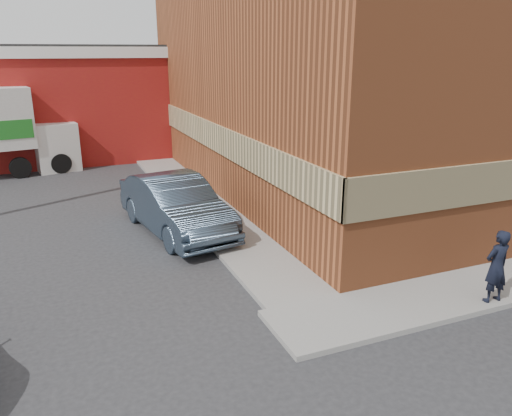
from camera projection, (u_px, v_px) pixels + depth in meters
name	position (u px, v px, depth m)	size (l,w,h in m)	color
ground	(279.00, 311.00, 10.68)	(90.00, 90.00, 0.00)	#28282B
brick_building	(376.00, 67.00, 20.29)	(14.25, 18.25, 9.36)	#9B4D28
sidewalk_west	(193.00, 197.00, 18.81)	(1.80, 18.00, 0.12)	gray
warehouse	(6.00, 103.00, 25.26)	(16.30, 8.30, 5.60)	maroon
man	(497.00, 266.00, 10.63)	(0.60, 0.39, 1.63)	black
sedan	(176.00, 205.00, 15.09)	(1.82, 5.22, 1.72)	#324253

